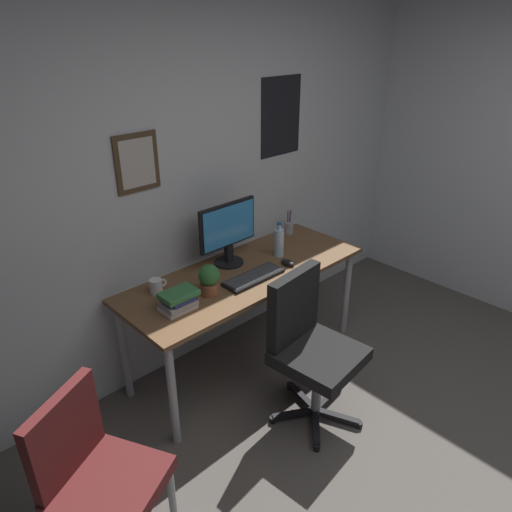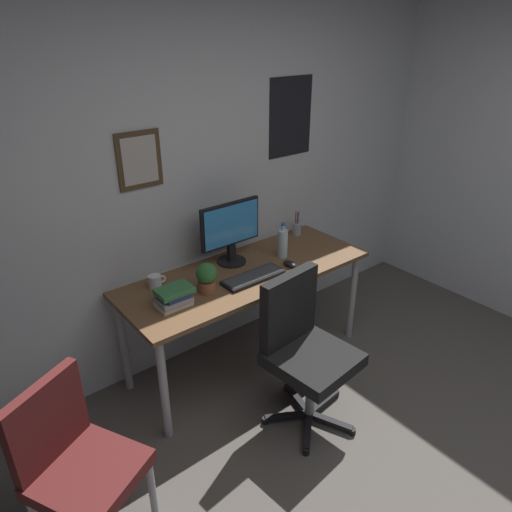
{
  "view_description": "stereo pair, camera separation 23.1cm",
  "coord_description": "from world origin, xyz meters",
  "px_view_note": "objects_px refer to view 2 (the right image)",
  "views": [
    {
      "loc": [
        -1.83,
        -0.31,
        2.23
      ],
      "look_at": [
        0.03,
        1.64,
        0.89
      ],
      "focal_mm": 33.08,
      "sensor_mm": 36.0,
      "label": 1
    },
    {
      "loc": [
        -1.66,
        -0.47,
        2.23
      ],
      "look_at": [
        0.03,
        1.64,
        0.89
      ],
      "focal_mm": 33.08,
      "sensor_mm": 36.0,
      "label": 2
    }
  ],
  "objects_px": {
    "monitor": "(231,230)",
    "office_chair": "(303,344)",
    "computer_mouse": "(290,264)",
    "water_bottle": "(283,243)",
    "coffee_mug_near": "(156,282)",
    "pen_cup": "(297,228)",
    "book_stack_left": "(174,297)",
    "potted_plant": "(206,277)",
    "side_chair": "(75,459)",
    "keyboard": "(254,277)"
  },
  "relations": [
    {
      "from": "potted_plant",
      "to": "book_stack_left",
      "type": "distance_m",
      "value": 0.24
    },
    {
      "from": "computer_mouse",
      "to": "book_stack_left",
      "type": "xyz_separation_m",
      "value": [
        -0.86,
        0.06,
        0.04
      ]
    },
    {
      "from": "monitor",
      "to": "potted_plant",
      "type": "relative_size",
      "value": 2.36
    },
    {
      "from": "coffee_mug_near",
      "to": "potted_plant",
      "type": "xyz_separation_m",
      "value": [
        0.23,
        -0.23,
        0.06
      ]
    },
    {
      "from": "office_chair",
      "to": "coffee_mug_near",
      "type": "relative_size",
      "value": 8.18
    },
    {
      "from": "computer_mouse",
      "to": "pen_cup",
      "type": "relative_size",
      "value": 0.55
    },
    {
      "from": "office_chair",
      "to": "side_chair",
      "type": "distance_m",
      "value": 1.34
    },
    {
      "from": "side_chair",
      "to": "monitor",
      "type": "distance_m",
      "value": 1.65
    },
    {
      "from": "keyboard",
      "to": "pen_cup",
      "type": "bearing_deg",
      "value": 26.2
    },
    {
      "from": "computer_mouse",
      "to": "book_stack_left",
      "type": "distance_m",
      "value": 0.87
    },
    {
      "from": "keyboard",
      "to": "water_bottle",
      "type": "height_order",
      "value": "water_bottle"
    },
    {
      "from": "side_chair",
      "to": "water_bottle",
      "type": "xyz_separation_m",
      "value": [
        1.73,
        0.58,
        0.34
      ]
    },
    {
      "from": "potted_plant",
      "to": "book_stack_left",
      "type": "relative_size",
      "value": 0.89
    },
    {
      "from": "office_chair",
      "to": "water_bottle",
      "type": "bearing_deg",
      "value": 58.21
    },
    {
      "from": "office_chair",
      "to": "book_stack_left",
      "type": "relative_size",
      "value": 4.35
    },
    {
      "from": "office_chair",
      "to": "monitor",
      "type": "relative_size",
      "value": 2.07
    },
    {
      "from": "coffee_mug_near",
      "to": "potted_plant",
      "type": "height_order",
      "value": "potted_plant"
    },
    {
      "from": "water_bottle",
      "to": "potted_plant",
      "type": "bearing_deg",
      "value": -173.65
    },
    {
      "from": "keyboard",
      "to": "pen_cup",
      "type": "xyz_separation_m",
      "value": [
        0.7,
        0.35,
        0.04
      ]
    },
    {
      "from": "pen_cup",
      "to": "potted_plant",
      "type": "bearing_deg",
      "value": -164.01
    },
    {
      "from": "water_bottle",
      "to": "coffee_mug_near",
      "type": "relative_size",
      "value": 2.18
    },
    {
      "from": "monitor",
      "to": "computer_mouse",
      "type": "bearing_deg",
      "value": -47.59
    },
    {
      "from": "monitor",
      "to": "office_chair",
      "type": "bearing_deg",
      "value": -94.17
    },
    {
      "from": "potted_plant",
      "to": "book_stack_left",
      "type": "height_order",
      "value": "potted_plant"
    },
    {
      "from": "computer_mouse",
      "to": "water_bottle",
      "type": "xyz_separation_m",
      "value": [
        0.06,
        0.15,
        0.09
      ]
    },
    {
      "from": "office_chair",
      "to": "computer_mouse",
      "type": "height_order",
      "value": "office_chair"
    },
    {
      "from": "coffee_mug_near",
      "to": "pen_cup",
      "type": "xyz_separation_m",
      "value": [
        1.26,
        0.06,
        0.01
      ]
    },
    {
      "from": "book_stack_left",
      "to": "pen_cup",
      "type": "bearing_deg",
      "value": 13.55
    },
    {
      "from": "side_chair",
      "to": "monitor",
      "type": "relative_size",
      "value": 1.9
    },
    {
      "from": "monitor",
      "to": "coffee_mug_near",
      "type": "relative_size",
      "value": 3.96
    },
    {
      "from": "monitor",
      "to": "coffee_mug_near",
      "type": "bearing_deg",
      "value": 179.71
    },
    {
      "from": "office_chair",
      "to": "coffee_mug_near",
      "type": "distance_m",
      "value": 0.98
    },
    {
      "from": "water_bottle",
      "to": "coffee_mug_near",
      "type": "bearing_deg",
      "value": 170.22
    },
    {
      "from": "office_chair",
      "to": "water_bottle",
      "type": "xyz_separation_m",
      "value": [
        0.39,
        0.63,
        0.32
      ]
    },
    {
      "from": "potted_plant",
      "to": "office_chair",
      "type": "bearing_deg",
      "value": -62.04
    },
    {
      "from": "office_chair",
      "to": "potted_plant",
      "type": "height_order",
      "value": "office_chair"
    },
    {
      "from": "computer_mouse",
      "to": "water_bottle",
      "type": "bearing_deg",
      "value": 67.26
    },
    {
      "from": "computer_mouse",
      "to": "pen_cup",
      "type": "xyz_separation_m",
      "value": [
        0.4,
        0.36,
        0.04
      ]
    },
    {
      "from": "side_chair",
      "to": "book_stack_left",
      "type": "distance_m",
      "value": 0.99
    },
    {
      "from": "potted_plant",
      "to": "pen_cup",
      "type": "height_order",
      "value": "pen_cup"
    },
    {
      "from": "book_stack_left",
      "to": "keyboard",
      "type": "bearing_deg",
      "value": -4.18
    },
    {
      "from": "monitor",
      "to": "water_bottle",
      "type": "distance_m",
      "value": 0.39
    },
    {
      "from": "keyboard",
      "to": "coffee_mug_near",
      "type": "xyz_separation_m",
      "value": [
        -0.55,
        0.29,
        0.03
      ]
    },
    {
      "from": "coffee_mug_near",
      "to": "potted_plant",
      "type": "bearing_deg",
      "value": -46.06
    },
    {
      "from": "keyboard",
      "to": "monitor",
      "type": "bearing_deg",
      "value": 84.89
    },
    {
      "from": "water_bottle",
      "to": "book_stack_left",
      "type": "relative_size",
      "value": 1.16
    },
    {
      "from": "coffee_mug_near",
      "to": "book_stack_left",
      "type": "relative_size",
      "value": 0.53
    },
    {
      "from": "side_chair",
      "to": "potted_plant",
      "type": "xyz_separation_m",
      "value": [
        1.04,
        0.5,
        0.34
      ]
    },
    {
      "from": "office_chair",
      "to": "potted_plant",
      "type": "distance_m",
      "value": 0.71
    },
    {
      "from": "monitor",
      "to": "pen_cup",
      "type": "height_order",
      "value": "monitor"
    }
  ]
}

